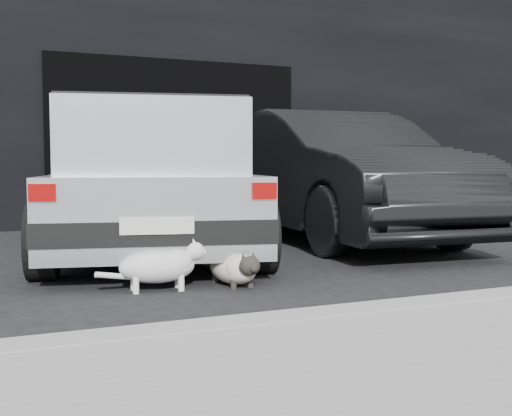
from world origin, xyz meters
name	(u,v)px	position (x,y,z in m)	size (l,w,h in m)	color
ground	(196,265)	(0.00, 0.00, 0.00)	(80.00, 80.00, 0.00)	black
building_facade	(145,81)	(1.00, 6.00, 2.50)	(34.00, 4.00, 5.00)	black
garage_opening	(176,143)	(1.00, 3.99, 1.30)	(4.00, 0.10, 2.60)	black
curb	(466,305)	(1.00, -2.60, 0.06)	(18.00, 0.25, 0.12)	gray
silver_hatchback	(150,174)	(-0.19, 0.95, 0.87)	(2.86, 4.62, 1.59)	silver
second_car	(334,175)	(2.31, 1.33, 0.83)	(1.76, 5.04, 1.66)	black
cat_siamese	(235,269)	(-0.03, -1.11, 0.14)	(0.34, 0.89, 0.31)	beige
cat_white	(162,265)	(-0.61, -1.05, 0.20)	(0.88, 0.35, 0.41)	silver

